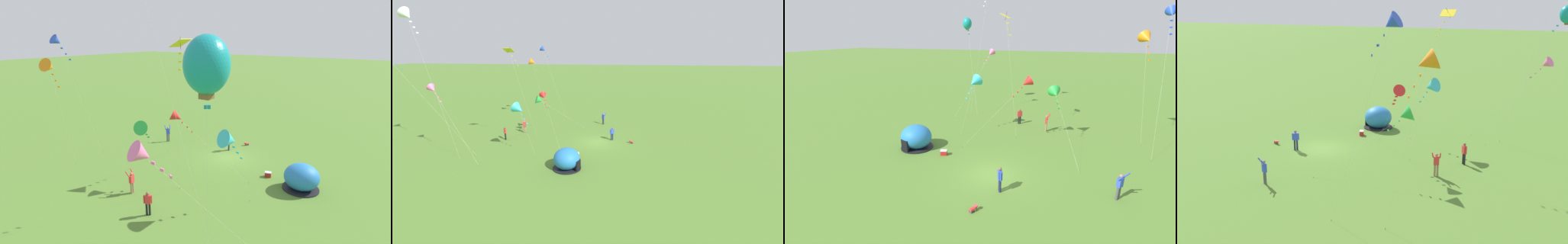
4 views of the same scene
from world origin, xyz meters
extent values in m
plane|color=#517A2D|center=(0.00, 0.00, 0.00)|extent=(300.00, 300.00, 0.00)
ellipsoid|color=#2672BF|center=(-7.71, 2.44, 1.05)|extent=(2.70, 2.60, 2.10)
cylinder|color=black|center=(-7.71, 2.44, 0.05)|extent=(2.81, 2.81, 0.10)
cube|color=black|center=(-8.13, 1.24, 0.55)|extent=(0.79, 0.38, 1.10)
cube|color=red|center=(-4.78, 1.84, 0.19)|extent=(0.60, 0.50, 0.38)
cube|color=white|center=(-4.78, 1.84, 0.41)|extent=(0.62, 0.51, 0.06)
cylinder|color=red|center=(0.10, -4.27, 0.17)|extent=(0.35, 0.39, 0.22)
sphere|color=brown|center=(0.23, -4.05, 0.20)|extent=(0.19, 0.19, 0.19)
cylinder|color=#D83F3F|center=(0.23, -4.05, 0.29)|extent=(0.24, 0.24, 0.06)
cylinder|color=brown|center=(0.08, -4.12, 0.09)|extent=(0.07, 0.07, 0.17)
cylinder|color=brown|center=(0.25, -4.22, 0.09)|extent=(0.07, 0.07, 0.17)
cylinder|color=navy|center=(-0.03, -4.33, 0.07)|extent=(0.09, 0.09, 0.13)
cylinder|color=navy|center=(0.10, -4.42, 0.07)|extent=(0.09, 0.09, 0.13)
cylinder|color=black|center=(-0.46, 11.87, 0.44)|extent=(0.15, 0.15, 0.88)
cylinder|color=black|center=(-0.30, 11.99, 0.44)|extent=(0.15, 0.15, 0.88)
cube|color=red|center=(-0.38, 11.93, 1.18)|extent=(0.45, 0.42, 0.60)
sphere|color=brown|center=(-0.38, 11.93, 1.61)|extent=(0.22, 0.22, 0.22)
cylinder|color=red|center=(-0.58, 11.78, 1.18)|extent=(0.09, 0.09, 0.58)
cylinder|color=red|center=(-0.18, 12.08, 1.18)|extent=(0.09, 0.09, 0.58)
cylinder|color=#8C7251|center=(2.68, 10.55, 0.44)|extent=(0.15, 0.15, 0.88)
cylinder|color=#8C7251|center=(2.70, 10.35, 0.44)|extent=(0.15, 0.15, 0.88)
cube|color=red|center=(2.69, 10.45, 1.18)|extent=(0.28, 0.41, 0.60)
sphere|color=#9E7051|center=(2.69, 10.45, 1.61)|extent=(0.22, 0.22, 0.22)
cylinder|color=red|center=(2.81, 10.73, 1.64)|extent=(0.39, 0.19, 0.50)
cylinder|color=red|center=(2.87, 10.21, 1.64)|extent=(0.38, 0.11, 0.50)
cylinder|color=#4C4C51|center=(8.11, -0.18, 0.44)|extent=(0.15, 0.15, 0.88)
cylinder|color=#4C4C51|center=(7.99, -0.33, 0.44)|extent=(0.15, 0.15, 0.88)
cube|color=blue|center=(8.05, -0.26, 1.18)|extent=(0.42, 0.45, 0.60)
sphere|color=#9E7051|center=(8.05, -0.26, 1.61)|extent=(0.22, 0.22, 0.22)
cylinder|color=blue|center=(8.33, -0.14, 1.64)|extent=(0.38, 0.26, 0.50)
cylinder|color=blue|center=(8.00, -0.56, 1.64)|extent=(0.32, 0.34, 0.50)
cylinder|color=#1E2347|center=(0.98, -1.68, 0.44)|extent=(0.15, 0.15, 0.88)
cylinder|color=#1E2347|center=(1.07, -1.86, 0.44)|extent=(0.15, 0.15, 0.88)
cube|color=blue|center=(1.03, -1.77, 1.18)|extent=(0.38, 0.45, 0.60)
sphere|color=brown|center=(1.03, -1.77, 1.61)|extent=(0.22, 0.22, 0.22)
cylinder|color=blue|center=(0.92, -1.55, 1.18)|extent=(0.09, 0.09, 0.58)
cylinder|color=blue|center=(1.14, -2.00, 1.18)|extent=(0.09, 0.09, 0.58)
cylinder|color=silver|center=(-1.48, 5.43, 2.79)|extent=(4.92, 3.18, 5.58)
cylinder|color=brown|center=(-3.94, 3.85, 0.03)|extent=(0.03, 0.03, 0.06)
cone|color=red|center=(0.97, 7.01, 5.57)|extent=(1.47, 1.40, 1.20)
cube|color=red|center=(0.60, 6.77, 5.14)|extent=(0.13, 0.21, 0.12)
cube|color=red|center=(0.29, 6.57, 4.77)|extent=(0.18, 0.18, 0.12)
cube|color=red|center=(-0.03, 6.37, 4.40)|extent=(0.16, 0.20, 0.12)
cylinder|color=silver|center=(11.44, 8.03, 5.60)|extent=(0.19, 3.56, 11.20)
cylinder|color=brown|center=(11.35, 6.26, 0.03)|extent=(0.03, 0.03, 0.06)
cone|color=blue|center=(11.53, 9.81, 11.20)|extent=(0.95, 1.13, 1.14)
cube|color=blue|center=(11.51, 9.43, 10.61)|extent=(0.21, 0.12, 0.12)
cube|color=blue|center=(11.49, 9.11, 10.11)|extent=(0.20, 0.07, 0.12)
cube|color=blue|center=(11.47, 8.78, 9.61)|extent=(0.21, 0.12, 0.12)
cylinder|color=silver|center=(-6.83, 14.29, 3.65)|extent=(2.81, 5.85, 7.31)
cone|color=pink|center=(-5.43, 17.21, 7.31)|extent=(1.27, 1.38, 1.14)
cube|color=pink|center=(-5.62, 16.81, 6.86)|extent=(0.20, 0.08, 0.12)
cube|color=pink|center=(-5.78, 16.47, 6.47)|extent=(0.20, 0.07, 0.12)
cube|color=pink|center=(-5.94, 16.14, 6.09)|extent=(0.20, 0.16, 0.12)
cylinder|color=silver|center=(-4.81, 7.35, 2.55)|extent=(0.85, 1.91, 5.10)
cylinder|color=brown|center=(-5.23, 6.40, 0.03)|extent=(0.03, 0.03, 0.06)
cone|color=#33B7D1|center=(-4.39, 8.30, 5.10)|extent=(1.70, 1.81, 1.53)
cube|color=#33B7D1|center=(-4.55, 7.93, 4.55)|extent=(0.20, 0.08, 0.12)
cube|color=#33B7D1|center=(-4.69, 7.62, 4.08)|extent=(0.21, 0.08, 0.12)
cube|color=#33B7D1|center=(-4.83, 7.30, 3.62)|extent=(0.20, 0.16, 0.12)
cylinder|color=silver|center=(-7.47, 15.73, 5.49)|extent=(3.40, 5.55, 10.98)
ellipsoid|color=teal|center=(-9.16, 18.50, 10.98)|extent=(1.20, 1.20, 1.49)
cube|color=brown|center=(-9.16, 18.50, 10.23)|extent=(0.30, 0.30, 0.22)
cube|color=teal|center=(-8.94, 18.14, 10.49)|extent=(0.19, 0.18, 0.12)
cube|color=teal|center=(-8.75, 17.83, 10.07)|extent=(0.19, 0.18, 0.12)
cube|color=teal|center=(-8.56, 17.52, 9.64)|extent=(0.20, 0.16, 0.12)
cylinder|color=silver|center=(10.86, 10.42, 4.63)|extent=(0.75, 1.89, 9.25)
cylinder|color=brown|center=(11.23, 9.48, 0.03)|extent=(0.03, 0.03, 0.06)
cone|color=orange|center=(10.49, 11.36, 9.25)|extent=(1.52, 1.64, 1.41)
cube|color=orange|center=(10.62, 11.05, 8.60)|extent=(0.20, 0.15, 0.12)
cube|color=orange|center=(10.72, 10.79, 8.04)|extent=(0.21, 0.10, 0.12)
cube|color=orange|center=(10.82, 10.53, 7.48)|extent=(0.21, 0.14, 0.12)
cylinder|color=silver|center=(4.67, 5.33, 2.27)|extent=(2.52, 6.00, 4.54)
cylinder|color=brown|center=(5.92, 2.34, 0.03)|extent=(0.03, 0.03, 0.06)
cone|color=green|center=(3.41, 8.33, 4.54)|extent=(1.56, 1.57, 1.40)
cube|color=green|center=(3.58, 7.92, 4.12)|extent=(0.21, 0.12, 0.12)
cube|color=green|center=(3.73, 7.57, 3.77)|extent=(0.20, 0.15, 0.12)
cube|color=green|center=(3.87, 7.23, 3.42)|extent=(0.19, 0.18, 0.12)
cylinder|color=silver|center=(-6.63, 16.05, 7.27)|extent=(0.98, 4.05, 14.55)
cylinder|color=silver|center=(-0.83, 8.90, 5.62)|extent=(1.93, 2.18, 11.24)
cylinder|color=brown|center=(0.13, 7.82, 0.03)|extent=(0.03, 0.03, 0.06)
cube|color=yellow|center=(-1.79, 9.98, 11.23)|extent=(1.02, 1.11, 0.50)
cylinder|color=#332314|center=(-1.79, 9.98, 11.24)|extent=(0.28, 0.31, 0.76)
cube|color=yellow|center=(-1.55, 9.72, 10.61)|extent=(0.21, 0.13, 0.12)
cube|color=yellow|center=(-1.35, 9.49, 10.07)|extent=(0.20, 0.17, 0.12)
cube|color=yellow|center=(-1.15, 9.27, 9.54)|extent=(0.21, 0.14, 0.12)
camera|label=1|loc=(-13.28, 24.90, 11.68)|focal=28.00mm
camera|label=2|loc=(-30.90, -2.29, 11.57)|focal=24.00mm
camera|label=3|loc=(4.61, -15.89, 9.58)|focal=24.00mm
camera|label=4|loc=(32.84, 16.58, 12.46)|focal=42.00mm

